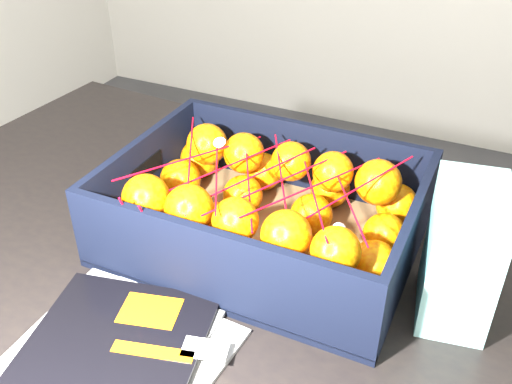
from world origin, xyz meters
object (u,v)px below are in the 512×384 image
at_px(table, 212,292).
at_px(produce_crate, 265,221).
at_px(magazine_stack, 103,369).
at_px(retail_carton, 461,254).

height_order(table, produce_crate, produce_crate).
relative_size(table, magazine_stack, 3.94).
bearing_deg(magazine_stack, produce_crate, 77.83).
relative_size(produce_crate, retail_carton, 2.33).
height_order(table, magazine_stack, magazine_stack).
bearing_deg(produce_crate, table, -150.53).
relative_size(magazine_stack, retail_carton, 1.70).
xyz_separation_m(produce_crate, retail_carton, (0.28, -0.03, 0.05)).
distance_m(magazine_stack, retail_carton, 0.46).
xyz_separation_m(table, retail_carton, (0.35, 0.02, 0.19)).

